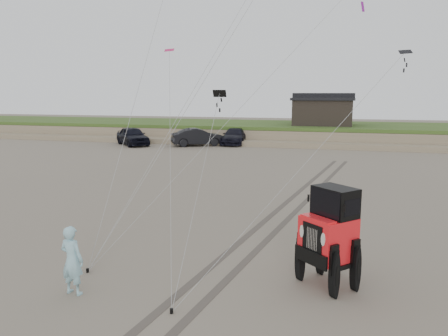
{
  "coord_description": "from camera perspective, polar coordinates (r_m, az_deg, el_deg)",
  "views": [
    {
      "loc": [
        4.19,
        -10.72,
        5.04
      ],
      "look_at": [
        0.43,
        3.0,
        2.6
      ],
      "focal_mm": 35.0,
      "sensor_mm": 36.0,
      "label": 1
    }
  ],
  "objects": [
    {
      "name": "ground",
      "position": [
        12.56,
        -5.68,
        -13.97
      ],
      "size": [
        160.0,
        160.0,
        0.0
      ],
      "primitive_type": "plane",
      "color": "#6B6054",
      "rests_on": "ground"
    },
    {
      "name": "dune_ridge",
      "position": [
        48.58,
        10.35,
        4.59
      ],
      "size": [
        160.0,
        14.25,
        1.73
      ],
      "color": "#7A6B54",
      "rests_on": "ground"
    },
    {
      "name": "cabin",
      "position": [
        47.8,
        12.79,
        7.33
      ],
      "size": [
        6.4,
        5.4,
        3.35
      ],
      "color": "black",
      "rests_on": "dune_ridge"
    },
    {
      "name": "truck_a",
      "position": [
        43.95,
        -11.84,
        4.11
      ],
      "size": [
        5.19,
        5.2,
        1.79
      ],
      "primitive_type": "imported",
      "rotation": [
        0.0,
        0.0,
        0.78
      ],
      "color": "black",
      "rests_on": "ground"
    },
    {
      "name": "truck_b",
      "position": [
        42.51,
        -3.42,
        4.05
      ],
      "size": [
        5.36,
        4.07,
        1.69
      ],
      "primitive_type": "imported",
      "rotation": [
        0.0,
        0.0,
        2.08
      ],
      "color": "black",
      "rests_on": "ground"
    },
    {
      "name": "truck_c",
      "position": [
        43.83,
        1.46,
        4.17
      ],
      "size": [
        2.46,
        5.57,
        1.59
      ],
      "primitive_type": "imported",
      "rotation": [
        0.0,
        0.0,
        0.04
      ],
      "color": "black",
      "rests_on": "ground"
    },
    {
      "name": "jeep",
      "position": [
        11.91,
        13.39,
        -10.05
      ],
      "size": [
        5.66,
        5.85,
        2.12
      ],
      "primitive_type": null,
      "rotation": [
        0.0,
        0.0,
        -0.74
      ],
      "color": "#FF1A20",
      "rests_on": "ground"
    },
    {
      "name": "man",
      "position": [
        11.85,
        -19.23,
        -11.31
      ],
      "size": [
        0.7,
        0.51,
        1.79
      ],
      "primitive_type": "imported",
      "rotation": [
        0.0,
        0.0,
        3.01
      ],
      "color": "#87C5D0",
      "rests_on": "ground"
    },
    {
      "name": "stake_main",
      "position": [
        13.35,
        -17.4,
        -12.64
      ],
      "size": [
        0.08,
        0.08,
        0.12
      ],
      "primitive_type": "cylinder",
      "color": "black",
      "rests_on": "ground"
    },
    {
      "name": "stake_aux",
      "position": [
        10.71,
        -6.87,
        -18.05
      ],
      "size": [
        0.08,
        0.08,
        0.12
      ],
      "primitive_type": "cylinder",
      "color": "black",
      "rests_on": "ground"
    },
    {
      "name": "tire_tracks",
      "position": [
        19.51,
        8.4,
        -5.34
      ],
      "size": [
        5.22,
        29.74,
        0.01
      ],
      "color": "#4C443D",
      "rests_on": "ground"
    }
  ]
}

